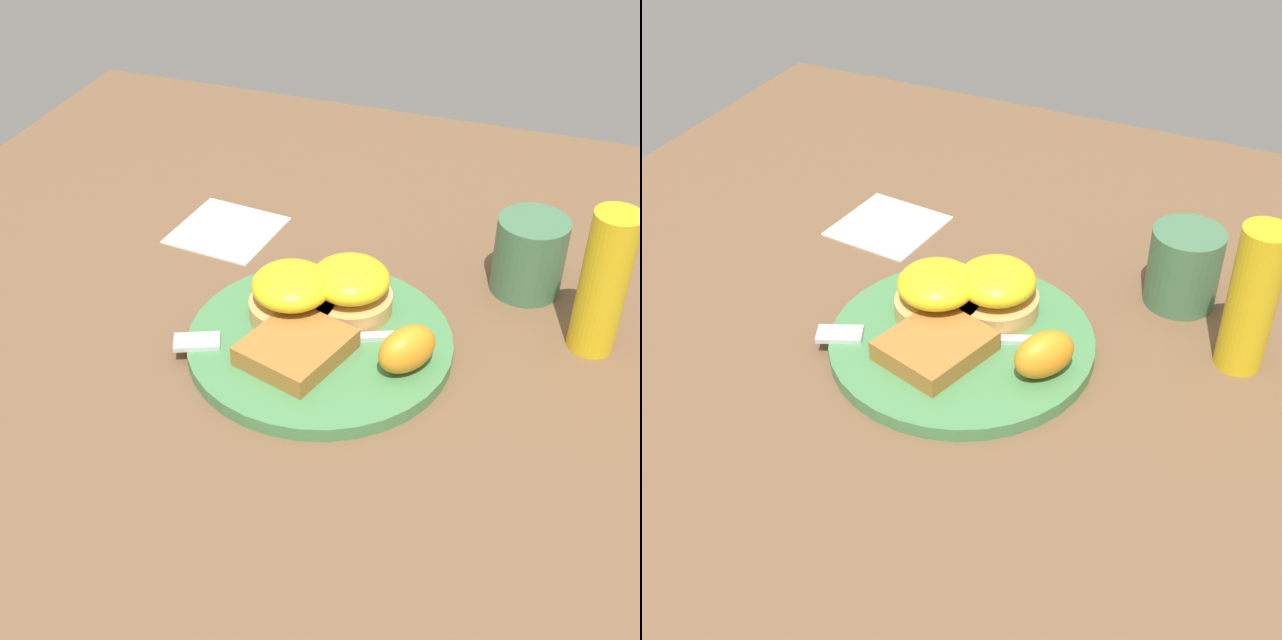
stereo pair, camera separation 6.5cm
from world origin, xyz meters
The scene contains 10 objects.
ground_plane centered at (0.00, 0.00, 0.00)m, with size 1.10×1.10×0.00m, color brown.
plate centered at (0.00, 0.00, 0.01)m, with size 0.25×0.25×0.01m, color #47844C.
sandwich_benedict_left centered at (0.05, -0.01, 0.04)m, with size 0.08×0.08×0.05m.
sandwich_benedict_right centered at (0.02, 0.04, 0.04)m, with size 0.08×0.08×0.05m.
hashbrown_patty centered at (-0.03, 0.01, 0.02)m, with size 0.09×0.08×0.02m, color #A2692D.
orange_wedge centered at (-0.02, -0.09, 0.04)m, with size 0.06×0.04×0.04m, color orange.
fork centered at (-0.02, 0.04, 0.02)m, with size 0.10×0.20×0.00m.
cup centered at (0.17, -0.17, 0.04)m, with size 0.10×0.07×0.08m.
napkin centered at (0.17, 0.17, 0.00)m, with size 0.11×0.11×0.00m, color white.
condiment_bottle centered at (0.09, -0.24, 0.07)m, with size 0.04×0.04×0.15m, color gold.
Camera 1 is at (-0.63, -0.22, 0.54)m, focal length 50.00 mm.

